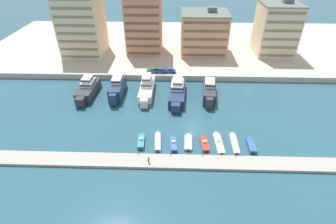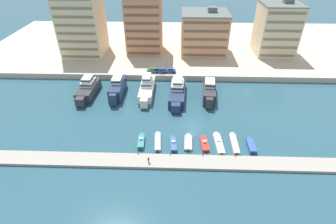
{
  "view_description": "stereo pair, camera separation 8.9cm",
  "coord_description": "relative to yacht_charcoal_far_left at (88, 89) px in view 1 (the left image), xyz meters",
  "views": [
    {
      "loc": [
        -5.21,
        -59.02,
        44.74
      ],
      "look_at": [
        -7.2,
        3.07,
        2.5
      ],
      "focal_mm": 28.0,
      "sensor_mm": 36.0,
      "label": 1
    },
    {
      "loc": [
        -5.12,
        -59.01,
        44.74
      ],
      "look_at": [
        -7.2,
        3.07,
        2.5
      ],
      "focal_mm": 28.0,
      "sensor_mm": 36.0,
      "label": 2
    }
  ],
  "objects": [
    {
      "name": "ground_plane",
      "position": [
        34.27,
        -16.23,
        -2.19
      ],
      "size": [
        400.0,
        400.0,
        0.0
      ],
      "primitive_type": "plane",
      "color": "#285160"
    },
    {
      "name": "quay_promenade",
      "position": [
        34.27,
        46.01,
        -1.13
      ],
      "size": [
        180.0,
        70.0,
        2.12
      ],
      "primitive_type": "cube",
      "color": "#BCB29E",
      "rests_on": "ground"
    },
    {
      "name": "pier_dock",
      "position": [
        34.27,
        -30.84,
        -1.85
      ],
      "size": [
        120.0,
        4.51,
        0.67
      ],
      "primitive_type": "cube",
      "color": "#9E998E",
      "rests_on": "ground"
    },
    {
      "name": "yacht_charcoal_far_left",
      "position": [
        0.0,
        0.0,
        0.0
      ],
      "size": [
        5.49,
        16.12,
        7.82
      ],
      "color": "#333338",
      "rests_on": "ground"
    },
    {
      "name": "yacht_navy_left",
      "position": [
        9.82,
        0.41,
        0.33
      ],
      "size": [
        3.94,
        15.17,
        7.82
      ],
      "color": "navy",
      "rests_on": "ground"
    },
    {
      "name": "yacht_ivory_mid_left",
      "position": [
        19.54,
        1.03,
        0.1
      ],
      "size": [
        4.39,
        18.04,
        8.18
      ],
      "color": "silver",
      "rests_on": "ground"
    },
    {
      "name": "yacht_navy_center_left",
      "position": [
        29.68,
        -0.67,
        -0.03
      ],
      "size": [
        5.69,
        18.98,
        7.77
      ],
      "color": "navy",
      "rests_on": "ground"
    },
    {
      "name": "yacht_charcoal_center",
      "position": [
        40.15,
        -0.3,
        0.12
      ],
      "size": [
        5.04,
        15.28,
        7.39
      ],
      "color": "#333338",
      "rests_on": "ground"
    },
    {
      "name": "motorboat_teal_far_left",
      "position": [
        20.52,
        -24.06,
        -1.62
      ],
      "size": [
        1.82,
        6.01,
        1.65
      ],
      "color": "teal",
      "rests_on": "ground"
    },
    {
      "name": "motorboat_grey_left",
      "position": [
        24.77,
        -23.77,
        -1.81
      ],
      "size": [
        1.93,
        7.73,
        0.82
      ],
      "color": "#9EA3A8",
      "rests_on": "ground"
    },
    {
      "name": "motorboat_blue_mid_left",
      "position": [
        28.85,
        -24.68,
        -1.71
      ],
      "size": [
        1.97,
        6.08,
        1.35
      ],
      "color": "#33569E",
      "rests_on": "ground"
    },
    {
      "name": "motorboat_grey_center_left",
      "position": [
        32.64,
        -23.81,
        -1.83
      ],
      "size": [
        2.22,
        6.76,
        0.81
      ],
      "color": "#9EA3A8",
      "rests_on": "ground"
    },
    {
      "name": "motorboat_red_center",
      "position": [
        36.77,
        -24.28,
        -1.78
      ],
      "size": [
        2.13,
        6.21,
        1.34
      ],
      "color": "red",
      "rests_on": "ground"
    },
    {
      "name": "motorboat_cream_center_right",
      "position": [
        40.42,
        -23.99,
        -1.74
      ],
      "size": [
        2.2,
        8.57,
        1.33
      ],
      "color": "beige",
      "rests_on": "ground"
    },
    {
      "name": "motorboat_cream_mid_right",
      "position": [
        44.44,
        -23.86,
        -1.79
      ],
      "size": [
        1.61,
        8.36,
        0.85
      ],
      "color": "beige",
      "rests_on": "ground"
    },
    {
      "name": "motorboat_blue_right",
      "position": [
        48.49,
        -24.68,
        -1.66
      ],
      "size": [
        1.77,
        6.03,
        1.05
      ],
      "color": "#33569E",
      "rests_on": "ground"
    },
    {
      "name": "car_green_far_left",
      "position": [
        20.44,
        13.56,
        0.9
      ],
      "size": [
        4.16,
        2.03,
        1.8
      ],
      "color": "#2D6642",
      "rests_on": "quay_promenade"
    },
    {
      "name": "car_blue_left",
      "position": [
        23.5,
        13.35,
        0.9
      ],
      "size": [
        4.13,
        1.98,
        1.8
      ],
      "color": "#28428E",
      "rests_on": "quay_promenade"
    },
    {
      "name": "car_blue_mid_left",
      "position": [
        27.01,
        13.59,
        0.9
      ],
      "size": [
        4.11,
        1.94,
        1.8
      ],
      "color": "#28428E",
      "rests_on": "quay_promenade"
    },
    {
      "name": "apartment_block_far_left",
      "position": [
        -9.62,
        32.0,
        12.63
      ],
      "size": [
        16.74,
        16.41,
        27.29
      ],
      "color": "beige",
      "rests_on": "quay_promenade"
    },
    {
      "name": "apartment_block_left",
      "position": [
        15.5,
        35.1,
        12.41
      ],
      "size": [
        14.88,
        13.43,
        26.83
      ],
      "color": "tan",
      "rests_on": "quay_promenade"
    },
    {
      "name": "apartment_block_mid_left",
      "position": [
        40.56,
        35.44,
        8.31
      ],
      "size": [
        19.21,
        17.24,
        18.66
      ],
      "color": "tan",
      "rests_on": "quay_promenade"
    },
    {
      "name": "apartment_block_center_left",
      "position": [
        70.37,
        35.15,
        10.16
      ],
      "size": [
        15.43,
        15.64,
        22.34
      ],
      "color": "beige",
      "rests_on": "quay_promenade"
    },
    {
      "name": "pedestrian_near_edge",
      "position": [
        23.17,
        -31.57,
        -0.51
      ],
      "size": [
        0.41,
        0.6,
        1.7
      ],
      "color": "#282D3D",
      "rests_on": "pier_dock"
    },
    {
      "name": "bollard_west",
      "position": [
        20.36,
        -28.84,
        -1.19
      ],
      "size": [
        0.2,
        0.2,
        0.61
      ],
      "color": "#2D2D33",
      "rests_on": "pier_dock"
    },
    {
      "name": "bollard_west_mid",
      "position": [
        28.17,
        -28.84,
        -1.19
      ],
      "size": [
        0.2,
        0.2,
        0.61
      ],
      "color": "#2D2D33",
      "rests_on": "pier_dock"
    },
    {
      "name": "bollard_east_mid",
      "position": [
        35.98,
        -28.84,
        -1.19
      ],
      "size": [
        0.2,
        0.2,
        0.61
      ],
      "color": "#2D2D33",
      "rests_on": "pier_dock"
    },
    {
      "name": "bollard_east",
      "position": [
        43.79,
        -28.84,
        -1.19
      ],
      "size": [
        0.2,
        0.2,
        0.61
      ],
      "color": "#2D2D33",
      "rests_on": "pier_dock"
    }
  ]
}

